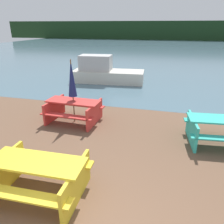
# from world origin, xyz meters

# --- Properties ---
(water) EXTENTS (60.00, 50.00, 0.00)m
(water) POSITION_xyz_m (0.00, 31.35, -0.00)
(water) COLOR slate
(water) RESTS_ON ground_plane
(far_treeline) EXTENTS (80.00, 1.60, 4.00)m
(far_treeline) POSITION_xyz_m (0.00, 51.35, 2.00)
(far_treeline) COLOR #193319
(far_treeline) RESTS_ON water
(picnic_table_yellow) EXTENTS (1.90, 1.43, 0.79)m
(picnic_table_yellow) POSITION_xyz_m (-1.16, 1.08, 0.48)
(picnic_table_yellow) COLOR yellow
(picnic_table_yellow) RESTS_ON ground_plane
(picnic_table_teal) EXTENTS (1.73, 1.53, 0.77)m
(picnic_table_teal) POSITION_xyz_m (2.59, 4.20, 0.46)
(picnic_table_teal) COLOR #33B7A8
(picnic_table_teal) RESTS_ON ground_plane
(picnic_table_red) EXTENTS (1.89, 1.46, 0.77)m
(picnic_table_red) POSITION_xyz_m (-1.96, 4.61, 0.46)
(picnic_table_red) COLOR red
(picnic_table_red) RESTS_ON ground_plane
(umbrella_navy) EXTENTS (0.29, 0.29, 2.16)m
(umbrella_navy) POSITION_xyz_m (-1.96, 4.61, 1.54)
(umbrella_navy) COLOR brown
(umbrella_navy) RESTS_ON ground_plane
(boat) EXTENTS (4.27, 1.86, 1.55)m
(boat) POSITION_xyz_m (-2.54, 10.44, 0.56)
(boat) COLOR beige
(boat) RESTS_ON water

